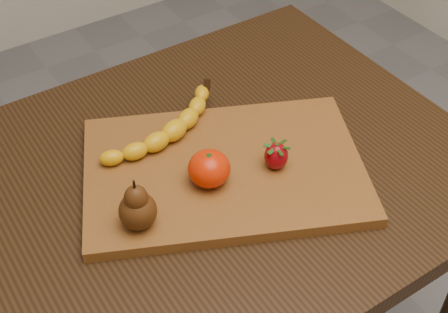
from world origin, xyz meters
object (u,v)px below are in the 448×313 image
table (182,220)px  mandarin (209,169)px  cutting_board (224,170)px  pear (137,203)px

table → mandarin: bearing=-56.9°
cutting_board → pear: pear is taller
table → pear: pear is taller
table → mandarin: mandarin is taller
table → cutting_board: 0.13m
pear → cutting_board: bearing=11.5°
table → pear: size_ratio=11.38×
mandarin → pear: bearing=-172.6°
pear → mandarin: (0.13, 0.02, -0.02)m
table → cutting_board: bearing=-21.8°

